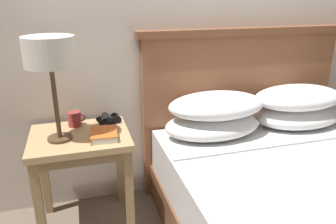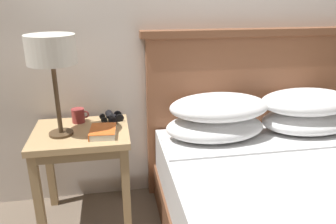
# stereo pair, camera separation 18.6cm
# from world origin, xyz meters

# --- Properties ---
(nightstand) EXTENTS (0.54, 0.44, 0.60)m
(nightstand) POSITION_xyz_m (-0.62, 0.64, 0.50)
(nightstand) COLOR tan
(nightstand) RESTS_ON ground_plane
(bed) EXTENTS (1.46, 1.92, 1.12)m
(bed) POSITION_xyz_m (0.48, 0.05, 0.30)
(bed) COLOR brown
(bed) RESTS_ON ground_plane
(table_lamp) EXTENTS (0.25, 0.25, 0.54)m
(table_lamp) POSITION_xyz_m (-0.72, 0.61, 1.05)
(table_lamp) COLOR #4C3823
(table_lamp) RESTS_ON nightstand
(book_on_nightstand) EXTENTS (0.15, 0.19, 0.04)m
(book_on_nightstand) POSITION_xyz_m (-0.50, 0.56, 0.61)
(book_on_nightstand) COLOR silver
(book_on_nightstand) RESTS_ON nightstand
(binoculars_pair) EXTENTS (0.15, 0.16, 0.05)m
(binoculars_pair) POSITION_xyz_m (-0.45, 0.77, 0.62)
(binoculars_pair) COLOR black
(binoculars_pair) RESTS_ON nightstand
(coffee_mug) EXTENTS (0.10, 0.08, 0.08)m
(coffee_mug) POSITION_xyz_m (-0.64, 0.78, 0.64)
(coffee_mug) COLOR #993333
(coffee_mug) RESTS_ON nightstand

